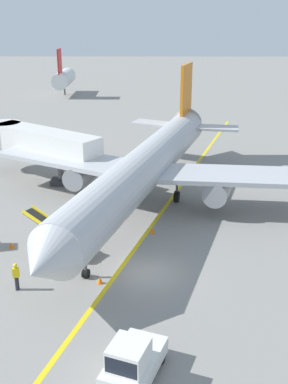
% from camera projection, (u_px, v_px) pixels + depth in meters
% --- Properties ---
extents(ground_plane, '(300.00, 300.00, 0.00)m').
position_uv_depth(ground_plane, '(147.00, 273.00, 29.15)').
color(ground_plane, gray).
extents(taxi_line_yellow, '(24.05, 76.48, 0.01)m').
position_uv_depth(taxi_line_yellow, '(144.00, 237.00, 33.82)').
color(taxi_line_yellow, yellow).
rests_on(taxi_line_yellow, ground).
extents(airliner, '(27.72, 34.56, 10.10)m').
position_uv_depth(airliner, '(147.00, 166.00, 38.15)').
color(airliner, '#B2B5BA').
rests_on(airliner, ground).
extents(jet_bridge, '(11.88, 9.45, 4.85)m').
position_uv_depth(jet_bridge, '(35.00, 142.00, 44.63)').
color(jet_bridge, silver).
rests_on(jet_bridge, ground).
extents(pushback_tug, '(3.04, 4.04, 2.20)m').
position_uv_depth(pushback_tug, '(133.00, 362.00, 20.32)').
color(pushback_tug, silver).
rests_on(pushback_tug, ground).
extents(belt_loader_forward_hold, '(4.94, 3.63, 2.59)m').
position_uv_depth(belt_loader_forward_hold, '(62.00, 242.00, 31.39)').
color(belt_loader_forward_hold, silver).
rests_on(belt_loader_forward_hold, ground).
extents(ground_crew_marshaller, '(0.36, 0.24, 1.70)m').
position_uv_depth(ground_crew_marshaller, '(16.00, 276.00, 27.08)').
color(ground_crew_marshaller, '#26262D').
rests_on(ground_crew_marshaller, ground).
extents(safety_cone_nose_left, '(0.36, 0.36, 0.44)m').
position_uv_depth(safety_cone_nose_left, '(100.00, 280.00, 27.96)').
color(safety_cone_nose_left, orange).
rests_on(safety_cone_nose_left, ground).
extents(safety_cone_wingtip_left, '(0.36, 0.36, 0.44)m').
position_uv_depth(safety_cone_wingtip_left, '(11.00, 245.00, 32.18)').
color(safety_cone_wingtip_left, orange).
rests_on(safety_cone_wingtip_left, ground).
extents(safety_cone_wingtip_right, '(0.36, 0.36, 0.44)m').
position_uv_depth(safety_cone_wingtip_right, '(152.00, 230.00, 34.29)').
color(safety_cone_wingtip_right, orange).
rests_on(safety_cone_wingtip_right, ground).
extents(distant_aircraft_mid_right, '(3.00, 10.10, 8.80)m').
position_uv_depth(distant_aircraft_mid_right, '(64.00, 78.00, 89.99)').
color(distant_aircraft_mid_right, silver).
rests_on(distant_aircraft_mid_right, ground).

